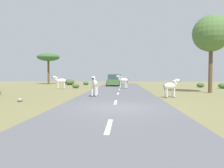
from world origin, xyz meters
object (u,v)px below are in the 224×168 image
car_1 (116,80)px  bush_4 (69,82)px  bush_3 (86,83)px  zebra_0 (95,84)px  zebra_3 (171,86)px  zebra_2 (123,80)px  bush_0 (223,86)px  bush_1 (201,85)px  zebra_1 (60,81)px  tree_2 (211,34)px  rock_1 (20,100)px  car_0 (114,81)px  bush_2 (76,86)px  tree_1 (48,57)px

car_1 → bush_4: car_1 is taller
bush_3 → bush_4: bearing=-172.3°
zebra_0 → zebra_3: zebra_0 is taller
zebra_2 → bush_4: 13.42m
bush_0 → bush_4: bush_4 is taller
zebra_0 → zebra_2: 9.92m
bush_1 → bush_3: (-16.92, 6.32, -0.02)m
zebra_1 → bush_3: bearing=-23.8°
tree_2 → rock_1: (-14.64, -7.58, -5.39)m
zebra_2 → zebra_3: size_ratio=1.15×
car_0 → bush_2: size_ratio=4.79×
bush_0 → bush_4: (-21.50, 8.42, 0.14)m
bush_1 → bush_2: (-16.62, -2.77, -0.03)m
bush_0 → bush_3: (-18.77, 8.79, -0.05)m
zebra_0 → car_1: bearing=-91.3°
bush_3 → bush_2: bearing=-88.1°
tree_1 → tree_2: 28.44m
zebra_0 → tree_1: bearing=-62.0°
zebra_1 → zebra_3: (11.03, -9.34, -0.11)m
zebra_0 → tree_2: 12.16m
zebra_0 → bush_0: 18.38m
car_1 → bush_0: size_ratio=3.81×
car_0 → tree_1: size_ratio=0.78×
tree_2 → bush_3: tree_2 is taller
car_0 → tree_1: bearing=156.0°
zebra_0 → zebra_2: size_ratio=1.01×
zebra_2 → tree_2: bearing=-91.8°
car_0 → tree_1: 14.42m
bush_2 → bush_4: bearing=109.2°
zebra_2 → bush_3: size_ratio=1.72×
zebra_3 → bush_0: bearing=117.0°
car_0 → bush_0: bearing=-17.8°
zebra_2 → car_0: (-1.34, 6.67, -0.19)m
bush_0 → bush_2: (-18.47, -0.30, -0.07)m
tree_1 → rock_1: size_ratio=15.71×
bush_2 → rock_1: bush_2 is taller
bush_0 → bush_3: bush_0 is taller
zebra_2 → zebra_0: bearing=-161.9°
tree_1 → zebra_3: bearing=-52.8°
zebra_3 → car_0: size_ratio=0.33×
bush_0 → bush_4: size_ratio=0.70×
zebra_2 → zebra_3: bearing=-129.7°
tree_2 → zebra_0: bearing=-156.6°
bush_2 → bush_4: bush_4 is taller
car_0 → bush_1: 12.27m
tree_1 → car_1: bearing=5.1°
rock_1 → bush_0: bearing=37.1°
tree_1 → bush_0: size_ratio=4.99×
zebra_1 → zebra_3: bearing=-147.8°
zebra_2 → bush_4: (-9.04, 9.90, -0.55)m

